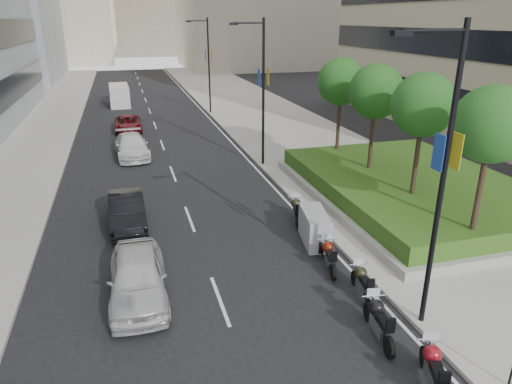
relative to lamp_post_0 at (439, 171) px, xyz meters
name	(u,v)px	position (x,y,z in m)	size (l,w,h in m)	color
ground	(305,374)	(-4.14, -1.00, -5.07)	(160.00, 160.00, 0.00)	black
sidewalk_right	(274,122)	(4.86, 29.00, -4.99)	(10.00, 100.00, 0.15)	#9E9B93
sidewalk_left	(22,138)	(-16.14, 29.00, -4.99)	(8.00, 100.00, 0.15)	#9E9B93
lane_edge	(217,126)	(-0.44, 29.00, -5.06)	(0.12, 100.00, 0.01)	silver
lane_centre	(157,130)	(-5.64, 29.00, -5.06)	(0.12, 100.00, 0.01)	silver
planter	(412,195)	(5.86, 9.00, -4.72)	(10.00, 14.00, 0.40)	gray
hedge	(414,184)	(5.86, 9.00, -4.12)	(9.40, 13.40, 0.80)	#284E16
tree_0	(492,125)	(4.36, 3.00, 0.36)	(2.80, 2.80, 6.30)	#332319
tree_1	(423,106)	(4.36, 7.00, 0.36)	(2.80, 2.80, 6.30)	#332319
tree_2	(376,92)	(4.36, 11.00, 0.36)	(2.80, 2.80, 6.30)	#332319
tree_3	(341,82)	(4.36, 15.00, 0.36)	(2.80, 2.80, 6.30)	#332319
lamp_post_0	(439,171)	(0.00, 0.00, 0.00)	(2.34, 0.45, 9.00)	black
lamp_post_1	(261,86)	(0.00, 17.00, 0.00)	(2.34, 0.45, 9.00)	black
lamp_post_2	(207,61)	(0.00, 35.00, 0.00)	(2.34, 0.45, 9.00)	black
motorcycle_1	(433,369)	(-1.19, -2.37, -4.47)	(1.03, 2.13, 1.12)	black
motorcycle_2	(379,320)	(-1.49, -0.18, -4.46)	(0.76, 2.26, 1.13)	black
motorcycle_3	(362,282)	(-0.89, 1.90, -4.53)	(0.67, 2.01, 1.00)	black
motorcycle_4	(329,256)	(-1.21, 3.91, -4.51)	(0.73, 2.06, 1.04)	black
motorcycle_5	(314,228)	(-0.91, 6.06, -4.36)	(1.33, 2.44, 1.40)	black
motorcycle_6	(296,210)	(-0.87, 8.30, -4.50)	(0.83, 2.08, 1.06)	black
car_a	(138,277)	(-8.26, 3.94, -4.26)	(1.90, 4.72, 1.61)	silver
car_b	(127,211)	(-8.47, 10.04, -4.33)	(1.55, 4.46, 1.47)	black
car_c	(132,146)	(-7.88, 21.52, -4.32)	(2.09, 5.14, 1.49)	silver
car_d	(128,124)	(-7.95, 29.33, -4.42)	(2.13, 4.61, 1.28)	#5C0B12
delivery_van	(120,96)	(-8.49, 41.88, -4.05)	(2.09, 5.21, 2.17)	silver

